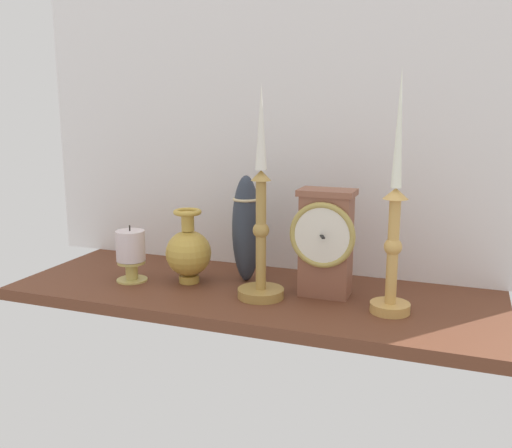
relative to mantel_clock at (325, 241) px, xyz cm
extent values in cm
cube|color=brown|center=(-14.97, -1.66, -12.43)|extent=(100.00, 36.00, 2.40)
cube|color=white|center=(-14.97, 16.84, 21.27)|extent=(120.00, 2.00, 65.00)
cube|color=brown|center=(0.00, 0.55, -1.08)|extent=(9.81, 6.21, 20.28)
cube|color=brown|center=(0.00, 0.55, 9.66)|extent=(10.99, 6.95, 1.20)
torus|color=tan|center=(0.00, -2.95, 1.85)|extent=(12.97, 1.18, 12.97)
cylinder|color=white|center=(0.00, -3.05, 1.85)|extent=(10.85, 0.40, 10.85)
cube|color=black|center=(0.00, -3.35, 1.85)|extent=(2.23, 4.01, 0.30)
cylinder|color=#AA833F|center=(-11.55, -5.48, -10.33)|extent=(9.25, 9.25, 1.80)
cylinder|color=#AA833F|center=(-11.55, -5.48, 1.39)|extent=(2.03, 2.03, 21.64)
sphere|color=#AA833F|center=(-11.55, -5.48, 2.48)|extent=(3.26, 3.26, 3.26)
cone|color=#AA833F|center=(-11.55, -5.48, 13.21)|extent=(3.93, 3.93, 2.00)
cone|color=white|center=(-11.55, -5.48, 22.28)|extent=(2.21, 2.21, 16.13)
cylinder|color=tan|center=(13.62, -4.91, -10.33)|extent=(7.37, 7.37, 1.80)
cylinder|color=tan|center=(13.62, -4.91, 0.28)|extent=(2.06, 2.06, 19.42)
sphere|color=tan|center=(13.62, -4.91, 1.26)|extent=(3.30, 3.30, 3.30)
cone|color=tan|center=(13.62, -4.91, 10.99)|extent=(4.53, 4.53, 2.00)
cone|color=white|center=(13.62, -4.91, 22.43)|extent=(1.88, 1.88, 20.88)
cylinder|color=gold|center=(-29.45, -1.17, -10.43)|extent=(4.40, 4.40, 1.60)
sphere|color=gold|center=(-29.45, -1.17, -4.73)|extent=(9.79, 9.79, 9.79)
cylinder|color=gold|center=(-29.45, -1.17, 2.19)|extent=(2.74, 2.74, 4.06)
torus|color=gold|center=(-29.45, -1.17, 4.22)|extent=(6.01, 6.01, 1.08)
cylinder|color=tan|center=(-41.64, -5.02, -9.14)|extent=(2.66, 2.66, 4.17)
cylinder|color=tan|center=(-41.64, -5.02, -10.83)|extent=(6.65, 6.65, 0.80)
cylinder|color=tan|center=(-41.64, -5.02, -7.05)|extent=(5.99, 5.99, 0.60)
cylinder|color=silver|center=(-41.64, -5.02, -3.37)|extent=(6.26, 6.26, 6.56)
cylinder|color=black|center=(-41.64, -5.02, 0.51)|extent=(0.30, 0.30, 1.20)
ellipsoid|color=#2D3441|center=(-18.33, 3.89, 0.31)|extent=(6.07, 6.07, 23.07)
torus|color=#CCB78C|center=(-18.33, 3.89, 6.77)|extent=(5.76, 5.76, 0.60)
camera|label=1|loc=(24.99, -106.24, 26.26)|focal=39.66mm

